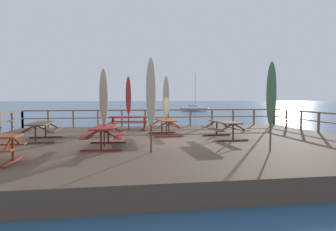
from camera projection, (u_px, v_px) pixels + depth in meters
name	position (u px, v px, depth m)	size (l,w,h in m)	color
ground_plane	(171.00, 153.00, 12.00)	(600.00, 600.00, 0.00)	navy
wooden_deck	(171.00, 147.00, 11.98)	(16.71, 12.29, 0.61)	brown
railing_waterside_far	(157.00, 115.00, 17.84)	(16.51, 0.10, 1.09)	brown
picnic_table_back_left	(165.00, 124.00, 13.45)	(1.57, 1.96, 0.78)	#993819
picnic_table_mid_right	(224.00, 126.00, 12.39)	(1.53, 2.24, 0.78)	brown
picnic_table_back_right	(105.00, 132.00, 10.11)	(1.54, 2.14, 0.78)	maroon
picnic_table_mid_left	(129.00, 120.00, 15.84)	(2.27, 1.57, 0.78)	maroon
picnic_table_front_left	(41.00, 127.00, 11.66)	(1.50, 2.08, 0.78)	brown
patio_umbrella_tall_back_right	(166.00, 98.00, 13.36)	(0.32, 0.32, 2.90)	#4C3828
patio_umbrella_short_back	(151.00, 92.00, 8.96)	(0.32, 0.32, 3.13)	#4C3828
patio_umbrella_tall_front	(104.00, 97.00, 10.09)	(0.32, 0.32, 2.89)	#4C3828
patio_umbrella_tall_mid_left	(271.00, 94.00, 9.17)	(0.32, 0.32, 3.03)	#4C3828
patio_umbrella_tall_mid_right	(128.00, 96.00, 15.76)	(0.32, 0.32, 3.06)	#4C3828
lamp_post_hooked	(271.00, 94.00, 18.16)	(0.50, 0.56, 3.20)	black
sailboat_distant	(194.00, 108.00, 56.48)	(6.13, 2.23, 7.72)	silver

